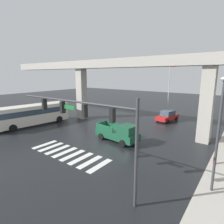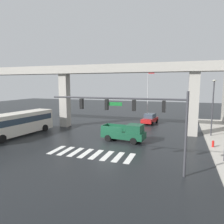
% 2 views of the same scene
% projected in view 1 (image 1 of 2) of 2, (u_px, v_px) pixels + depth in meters
% --- Properties ---
extents(ground_plane, '(120.00, 120.00, 0.00)m').
position_uv_depth(ground_plane, '(100.00, 140.00, 20.86)').
color(ground_plane, black).
extents(crosswalk_stripes, '(8.25, 2.80, 0.01)m').
position_uv_depth(crosswalk_stripes, '(69.00, 154.00, 17.26)').
color(crosswalk_stripes, silver).
rests_on(crosswalk_stripes, ground).
extents(elevated_overpass, '(53.16, 2.20, 9.47)m').
position_uv_depth(elevated_overpass, '(131.00, 69.00, 24.27)').
color(elevated_overpass, '#ADA89E').
rests_on(elevated_overpass, ground).
extents(pickup_truck, '(5.28, 2.50, 2.08)m').
position_uv_depth(pickup_truck, '(119.00, 133.00, 20.20)').
color(pickup_truck, '#14472D').
rests_on(pickup_truck, ground).
extents(city_bus, '(3.84, 11.03, 2.99)m').
position_uv_depth(city_bus, '(31.00, 114.00, 26.57)').
color(city_bus, beige).
rests_on(city_bus, ground).
extents(sedan_red, '(2.48, 4.53, 1.72)m').
position_uv_depth(sedan_red, '(167.00, 116.00, 29.16)').
color(sedan_red, red).
rests_on(sedan_red, ground).
extents(traffic_signal_mast, '(10.89, 0.32, 6.20)m').
position_uv_depth(traffic_signal_mast, '(87.00, 117.00, 11.62)').
color(traffic_signal_mast, '#38383D').
rests_on(traffic_signal_mast, ground).
extents(street_lamp_near_corner, '(0.44, 0.70, 7.24)m').
position_uv_depth(street_lamp_near_corner, '(220.00, 123.00, 10.72)').
color(street_lamp_near_corner, '#38383D').
rests_on(street_lamp_near_corner, ground).
extents(fire_hydrant, '(0.24, 0.24, 0.85)m').
position_uv_depth(fire_hydrant, '(215.00, 160.00, 14.99)').
color(fire_hydrant, red).
rests_on(fire_hydrant, ground).
extents(flagpole, '(1.16, 0.12, 9.38)m').
position_uv_depth(flagpole, '(170.00, 86.00, 30.28)').
color(flagpole, silver).
rests_on(flagpole, ground).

